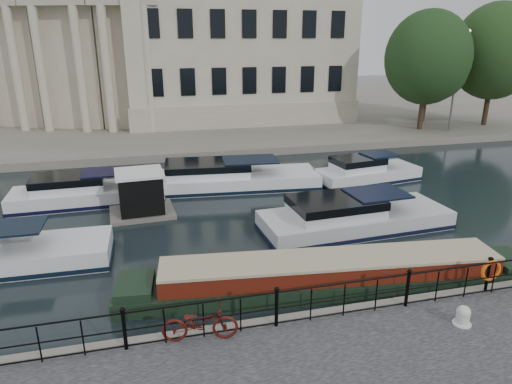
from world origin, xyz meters
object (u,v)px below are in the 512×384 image
narrowboat (330,280)px  harbour_hut (141,195)px  mooring_bollard (463,316)px  life_ring_post (490,271)px  bicycle (200,323)px

narrowboat → harbour_hut: bearing=131.4°
mooring_bollard → harbour_hut: harbour_hut is taller
mooring_bollard → harbour_hut: (-8.49, 12.14, 0.13)m
narrowboat → harbour_hut: (-6.05, 8.69, 0.59)m
narrowboat → harbour_hut: harbour_hut is taller
life_ring_post → harbour_hut: 15.02m
narrowboat → life_ring_post: bearing=-20.2°
life_ring_post → narrowboat: bearing=153.2°
bicycle → life_ring_post: 9.02m
bicycle → harbour_hut: 11.13m
bicycle → life_ring_post: (9.01, 0.18, 0.20)m
life_ring_post → narrowboat: size_ratio=0.08×
mooring_bollard → life_ring_post: 2.32m
bicycle → harbour_hut: (-1.36, 11.04, -0.12)m
life_ring_post → harbour_hut: size_ratio=0.37×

